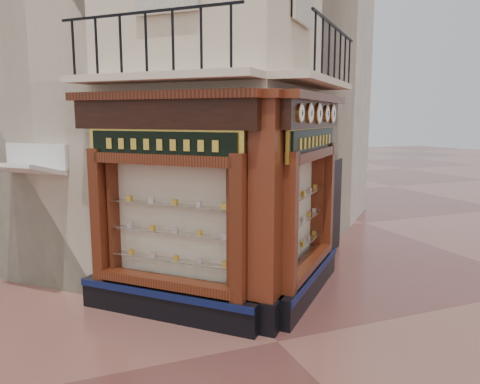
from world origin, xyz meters
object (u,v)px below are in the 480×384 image
corner_pilaster (265,217)px  clock_b (310,113)px  clock_c (319,113)px  signboard_left (162,144)px  signboard_right (313,141)px  clock_a (300,113)px  clock_d (327,114)px  clock_e (333,114)px  awning (28,296)px

corner_pilaster → clock_b: bearing=-22.3°
clock_b → clock_c: clock_c is taller
signboard_left → signboard_right: 2.92m
clock_a → clock_b: size_ratio=0.88×
corner_pilaster → signboard_right: (1.46, 1.01, 1.15)m
corner_pilaster → signboard_left: corner_pilaster is taller
clock_c → clock_d: (0.46, 0.46, 0.00)m
corner_pilaster → signboard_right: corner_pilaster is taller
clock_e → awning: 7.26m
clock_c → signboard_left: clock_c is taller
clock_e → corner_pilaster: bearing=171.6°
clock_c → clock_e: (0.86, 0.86, 0.00)m
corner_pilaster → signboard_left: size_ratio=1.83×
clock_b → clock_d: bearing=0.0°
signboard_right → corner_pilaster: bearing=169.8°
corner_pilaster → awning: size_ratio=2.54×
corner_pilaster → clock_a: size_ratio=12.93×
clock_e → awning: (-6.15, 1.35, -3.62)m
clock_a → signboard_left: 2.37m
clock_e → clock_a: bearing=-180.0°
clock_c → clock_e: bearing=0.0°
clock_a → signboard_right: clock_a is taller
clock_a → awning: size_ratio=0.20×
corner_pilaster → clock_d: bearing=-10.4°
clock_c → clock_d: bearing=0.0°
clock_d → signboard_left: 3.47m
clock_b → signboard_left: 2.62m
corner_pilaster → clock_d: size_ratio=11.89×
clock_b → signboard_left: size_ratio=0.16×
awning → corner_pilaster: bearing=-174.1°
signboard_left → clock_a: bearing=-160.6°
signboard_right → clock_e: bearing=-5.5°
clock_e → awning: clock_e is taller
clock_b → clock_e: (1.31, 1.31, 0.00)m
corner_pilaster → clock_e: bearing=-8.4°
corner_pilaster → signboard_right: bearing=-10.2°
clock_d → awning: 7.01m
clock_a → clock_b: (0.42, 0.42, -0.00)m
awning → signboard_left: bearing=-176.6°
clock_d → signboard_right: (-0.49, -0.33, -0.52)m
awning → signboard_right: signboard_right is taller
clock_b → clock_d: (0.91, 0.91, 0.00)m
clock_a → clock_d: (1.33, 1.33, -0.00)m
awning → signboard_left: size_ratio=0.72×
clock_b → clock_c: bearing=-0.0°
clock_a → signboard_left: size_ratio=0.14×
clock_c → corner_pilaster: bearing=165.7°
clock_c → clock_b: bearing=180.0°
clock_c → clock_e: clock_e is taller
clock_c → awning: bearing=112.4°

